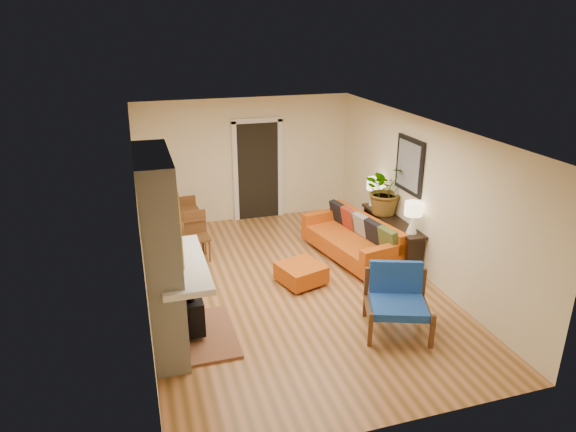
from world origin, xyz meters
name	(u,v)px	position (x,y,z in m)	size (l,w,h in m)	color
room_shell	(281,168)	(0.60, 2.63, 1.24)	(6.50, 6.50, 6.50)	#C97F4D
fireplace	(164,258)	(-2.00, -1.00, 1.24)	(1.09, 1.68, 2.60)	white
sofa	(355,239)	(1.43, 0.74, 0.36)	(1.26, 2.19, 0.81)	silver
ottoman	(301,273)	(0.18, 0.05, 0.19)	(0.83, 0.83, 0.34)	silver
blue_chair	(397,296)	(1.05, -1.54, 0.49)	(1.10, 1.08, 0.90)	brown
dining_table	(187,219)	(-1.42, 2.05, 0.58)	(0.77, 1.65, 0.88)	brown
console_table	(392,227)	(2.07, 0.57, 0.58)	(0.34, 1.85, 0.72)	black
lamp_near	(413,214)	(2.07, -0.09, 1.06)	(0.30, 0.30, 0.54)	white
lamp_far	(374,188)	(2.07, 1.35, 1.06)	(0.30, 0.30, 0.54)	white
houseplant	(386,189)	(2.06, 0.87, 1.19)	(0.84, 0.73, 0.94)	#1E5919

